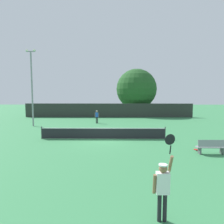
{
  "coord_description": "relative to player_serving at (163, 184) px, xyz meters",
  "views": [
    {
      "loc": [
        0.94,
        -15.89,
        3.71
      ],
      "look_at": [
        0.71,
        4.0,
        1.96
      ],
      "focal_mm": 30.48,
      "sensor_mm": 36.0,
      "label": 1
    }
  ],
  "objects": [
    {
      "name": "perimeter_fence",
      "position": [
        -2.37,
        26.65,
        0.02
      ],
      "size": [
        28.29,
        0.12,
        2.33
      ],
      "primitive_type": "cube",
      "color": "#2D332D",
      "rests_on": "ground"
    },
    {
      "name": "parked_car_mid",
      "position": [
        7.6,
        33.89,
        -0.37
      ],
      "size": [
        1.98,
        4.23,
        1.69
      ],
      "rotation": [
        0.0,
        0.0,
        0.02
      ],
      "color": "black",
      "rests_on": "ground"
    },
    {
      "name": "courtside_bench",
      "position": [
        4.69,
        6.44,
        -0.67
      ],
      "size": [
        1.8,
        0.44,
        0.95
      ],
      "color": "gray",
      "rests_on": "ground"
    },
    {
      "name": "tennis_net",
      "position": [
        -2.37,
        10.55,
        -0.64
      ],
      "size": [
        10.58,
        0.08,
        1.07
      ],
      "color": "#232328",
      "rests_on": "ground"
    },
    {
      "name": "parked_car_near",
      "position": [
        -10.06,
        32.04,
        -0.37
      ],
      "size": [
        2.37,
        4.39,
        1.69
      ],
      "rotation": [
        0.0,
        0.0,
        0.11
      ],
      "color": "#B7B7BC",
      "rests_on": "ground"
    },
    {
      "name": "ground_plane",
      "position": [
        -2.37,
        10.55,
        -1.15
      ],
      "size": [
        120.0,
        120.0,
        0.0
      ],
      "primitive_type": "plane",
      "color": "#387F4C"
    },
    {
      "name": "large_tree",
      "position": [
        2.71,
        30.34,
        3.72
      ],
      "size": [
        7.45,
        7.45,
        8.6
      ],
      "color": "brown",
      "rests_on": "ground"
    },
    {
      "name": "spare_racket",
      "position": [
        4.18,
        7.4,
        -1.13
      ],
      "size": [
        0.28,
        0.52,
        0.04
      ],
      "color": "black",
      "rests_on": "ground"
    },
    {
      "name": "player_receiving",
      "position": [
        -3.72,
        19.62,
        -0.11
      ],
      "size": [
        0.57,
        0.25,
        1.69
      ],
      "rotation": [
        0.0,
        0.0,
        3.14
      ],
      "color": "blue",
      "rests_on": "ground"
    },
    {
      "name": "light_pole",
      "position": [
        -11.23,
        17.3,
        3.98
      ],
      "size": [
        1.18,
        0.28,
        9.1
      ],
      "color": "gray",
      "rests_on": "ground"
    },
    {
      "name": "player_serving",
      "position": [
        0.0,
        0.0,
        0.0
      ],
      "size": [
        0.68,
        0.4,
        2.59
      ],
      "color": "white",
      "rests_on": "ground"
    },
    {
      "name": "tennis_ball",
      "position": [
        -2.85,
        12.44,
        -1.12
      ],
      "size": [
        0.07,
        0.07,
        0.07
      ],
      "primitive_type": "sphere",
      "color": "#CCE033",
      "rests_on": "ground"
    }
  ]
}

